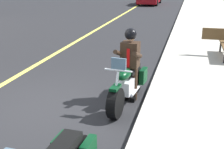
# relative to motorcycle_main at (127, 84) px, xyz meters

# --- Properties ---
(ground_plane) EXTENTS (80.00, 80.00, 0.00)m
(ground_plane) POSITION_rel_motorcycle_main_xyz_m (0.79, -1.57, -0.45)
(ground_plane) COLOR black
(motorcycle_main) EXTENTS (2.22, 0.71, 1.26)m
(motorcycle_main) POSITION_rel_motorcycle_main_xyz_m (0.00, 0.00, 0.00)
(motorcycle_main) COLOR black
(motorcycle_main) RESTS_ON ground_plane
(rider_main) EXTENTS (0.65, 0.59, 1.74)m
(rider_main) POSITION_rel_motorcycle_main_xyz_m (-0.19, 0.01, 0.58)
(rider_main) COLOR black
(rider_main) RESTS_ON ground_plane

